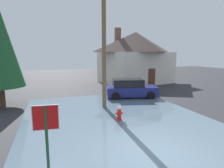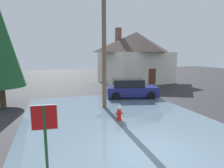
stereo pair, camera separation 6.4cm
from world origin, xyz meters
The scene contains 7 objects.
ground_plane centered at (0.00, 0.00, -0.05)m, with size 80.00×80.00×0.10m, color #2D2D30.
flood_puddle centered at (0.09, 3.96, 0.02)m, with size 10.00×12.09×0.03m, color slate.
stop_sign_near centered at (-3.53, -0.45, 1.61)m, with size 0.69×0.11×2.27m.
fire_hydrant centered at (0.14, 3.51, 0.41)m, with size 0.42×0.36×0.84m.
utility_pole centered at (0.09, 6.11, 4.94)m, with size 1.60×0.28×9.52m.
house centered at (7.20, 15.84, 3.30)m, with size 9.60×8.17×6.85m.
parked_car centered at (3.06, 8.36, 0.74)m, with size 4.49×2.84×1.55m.
Camera 1 is at (-3.40, -5.42, 3.58)m, focal length 29.39 mm.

